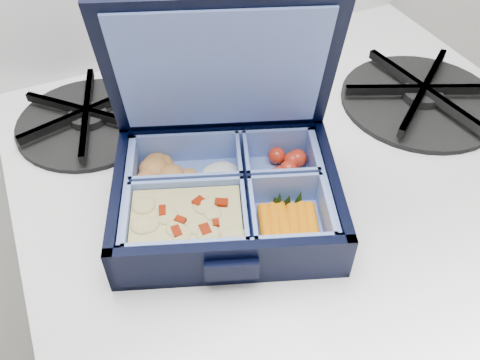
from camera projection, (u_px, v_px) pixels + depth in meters
name	position (u px, v px, depth m)	size (l,w,h in m)	color
stove	(275.00, 341.00, 0.87)	(0.59, 0.59, 0.89)	silver
bento_box	(227.00, 197.00, 0.47)	(0.20, 0.16, 0.05)	black
burner_grate	(423.00, 93.00, 0.60)	(0.19, 0.19, 0.03)	black
burner_grate_rear	(88.00, 117.00, 0.58)	(0.17, 0.17, 0.02)	black
fork	(228.00, 117.00, 0.59)	(0.02, 0.17, 0.01)	silver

